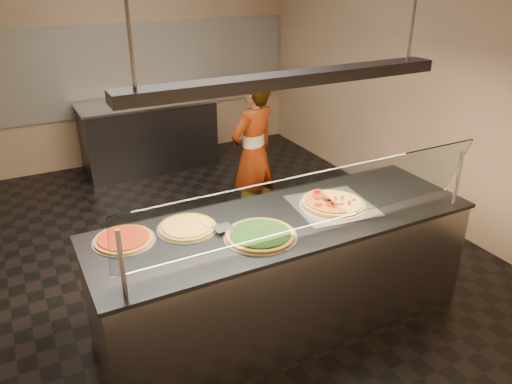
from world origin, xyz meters
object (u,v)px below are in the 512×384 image
pizza_spinach (260,235)px  half_pizza_sausage (345,200)px  heat_lamp_housing (289,79)px  pizza_spatula (212,225)px  perforated_tray (332,205)px  prep_table (149,135)px  serving_counter (284,272)px  pizza_tomato (124,239)px  worker (253,154)px  pizza_cheese (187,227)px  sneeze_guard (313,201)px  half_pizza_pepperoni (320,205)px

pizza_spinach → half_pizza_sausage: bearing=11.0°
heat_lamp_housing → pizza_spatula: bearing=167.6°
perforated_tray → half_pizza_sausage: 0.12m
pizza_spinach → prep_table: 3.92m
serving_counter → pizza_spinach: 0.58m
perforated_tray → pizza_tomato: 1.57m
pizza_spatula → worker: (1.09, 1.49, -0.15)m
pizza_cheese → heat_lamp_housing: 1.23m
pizza_cheese → pizza_tomato: same height
serving_counter → prep_table: size_ratio=1.61×
perforated_tray → heat_lamp_housing: (-0.43, -0.02, 1.01)m
sneeze_guard → perforated_tray: sneeze_guard is taller
half_pizza_pepperoni → pizza_spatula: size_ratio=2.15×
sneeze_guard → pizza_spatula: (-0.53, 0.46, -0.27)m
sneeze_guard → pizza_cheese: bearing=141.5°
prep_table → sneeze_guard: bearing=-90.6°
half_pizza_pepperoni → heat_lamp_housing: heat_lamp_housing is taller
pizza_spatula → heat_lamp_housing: 1.13m
prep_table → half_pizza_sausage: bearing=-82.3°
pizza_spinach → pizza_tomato: 0.92m
pizza_spatula → worker: bearing=53.7°
half_pizza_sausage → pizza_spinach: bearing=-169.0°
half_pizza_pepperoni → pizza_tomato: half_pizza_pepperoni is taller
sneeze_guard → worker: 2.07m
perforated_tray → pizza_tomato: bearing=172.2°
sneeze_guard → pizza_tomato: size_ratio=6.26×
half_pizza_pepperoni → half_pizza_sausage: 0.23m
half_pizza_sausage → heat_lamp_housing: (-0.55, -0.02, 0.99)m
half_pizza_sausage → worker: (0.01, 1.58, -0.15)m
serving_counter → pizza_tomato: (-1.12, 0.23, 0.48)m
half_pizza_sausage → pizza_spatula: size_ratio=2.15×
half_pizza_pepperoni → heat_lamp_housing: 1.04m
half_pizza_sausage → pizza_cheese: half_pizza_sausage is taller
sneeze_guard → pizza_cheese: size_ratio=6.13×
pizza_spinach → pizza_tomato: (-0.84, 0.38, -0.00)m
pizza_cheese → worker: bearing=48.3°
half_pizza_sausage → pizza_spinach: 0.85m
pizza_cheese → pizza_spatula: bearing=-28.6°
perforated_tray → prep_table: 3.76m
perforated_tray → pizza_tomato: size_ratio=1.53×
sneeze_guard → prep_table: (0.05, 4.08, -0.76)m
serving_counter → pizza_tomato: bearing=168.2°
half_pizza_sausage → prep_table: 3.78m
serving_counter → pizza_spinach: pizza_spinach is taller
sneeze_guard → half_pizza_sausage: bearing=33.4°
half_pizza_pepperoni → pizza_spinach: (-0.60, -0.16, -0.02)m
perforated_tray → pizza_spatula: size_ratio=2.76×
heat_lamp_housing → serving_counter: bearing=0.0°
half_pizza_sausage → pizza_cheese: 1.25m
sneeze_guard → half_pizza_sausage: 0.71m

